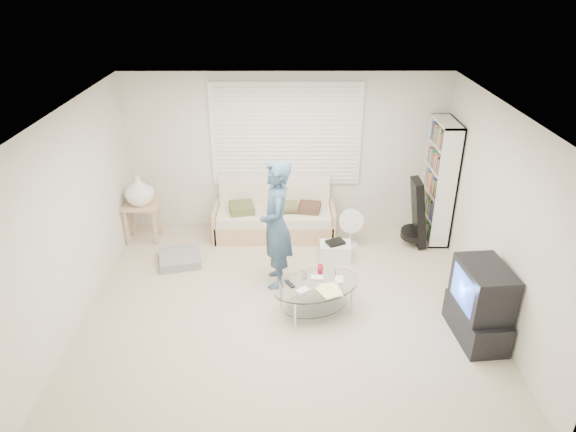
{
  "coord_description": "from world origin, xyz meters",
  "views": [
    {
      "loc": [
        -0.0,
        -5.41,
        3.94
      ],
      "look_at": [
        0.02,
        0.3,
        1.1
      ],
      "focal_mm": 32.0,
      "sensor_mm": 36.0,
      "label": 1
    }
  ],
  "objects_px": {
    "bookshelf": "(439,182)",
    "coffee_table": "(317,290)",
    "tv_unit": "(480,304)",
    "futon_sofa": "(274,217)"
  },
  "relations": [
    {
      "from": "bookshelf",
      "to": "tv_unit",
      "type": "distance_m",
      "value": 2.48
    },
    {
      "from": "coffee_table",
      "to": "futon_sofa",
      "type": "bearing_deg",
      "value": 105.17
    },
    {
      "from": "futon_sofa",
      "to": "coffee_table",
      "type": "xyz_separation_m",
      "value": [
        0.56,
        -2.06,
        0.03
      ]
    },
    {
      "from": "bookshelf",
      "to": "coffee_table",
      "type": "distance_m",
      "value": 2.84
    },
    {
      "from": "futon_sofa",
      "to": "bookshelf",
      "type": "distance_m",
      "value": 2.59
    },
    {
      "from": "futon_sofa",
      "to": "bookshelf",
      "type": "bearing_deg",
      "value": -1.96
    },
    {
      "from": "tv_unit",
      "to": "coffee_table",
      "type": "xyz_separation_m",
      "value": [
        -1.83,
        0.46,
        -0.12
      ]
    },
    {
      "from": "tv_unit",
      "to": "bookshelf",
      "type": "bearing_deg",
      "value": 87.05
    },
    {
      "from": "bookshelf",
      "to": "coffee_table",
      "type": "relative_size",
      "value": 1.45
    },
    {
      "from": "futon_sofa",
      "to": "coffee_table",
      "type": "relative_size",
      "value": 1.45
    }
  ]
}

